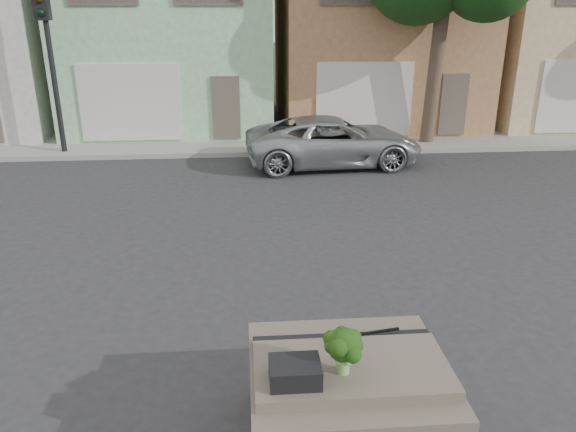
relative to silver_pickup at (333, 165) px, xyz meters
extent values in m
plane|color=#303033|center=(-1.57, -7.94, 0.00)|extent=(120.00, 120.00, 0.00)
cube|color=gray|center=(-1.57, 2.56, 0.07)|extent=(40.00, 3.00, 0.15)
cube|color=#9CD29B|center=(-5.07, 6.56, 3.77)|extent=(7.20, 8.20, 7.55)
cube|color=#A5754C|center=(2.43, 6.56, 3.77)|extent=(7.20, 8.20, 7.55)
cube|color=#CEB384|center=(9.93, 6.56, 3.77)|extent=(7.20, 8.20, 7.55)
imported|color=#A4A7AB|center=(0.00, 0.00, 0.00)|extent=(5.16, 2.64, 1.39)
cube|color=black|center=(-8.07, 1.56, 2.55)|extent=(0.40, 0.40, 5.10)
cube|color=#153610|center=(3.43, 1.86, 4.25)|extent=(4.40, 4.00, 8.50)
cube|color=#63594A|center=(-1.57, -10.94, 0.56)|extent=(2.00, 1.80, 1.12)
cube|color=black|center=(-2.15, -11.29, 1.22)|extent=(0.48, 0.38, 0.20)
cube|color=black|center=(-1.29, -10.56, 1.13)|extent=(0.69, 0.15, 0.02)
cube|color=#18360D|center=(-1.68, -11.20, 1.36)|extent=(0.40, 0.40, 0.48)
camera|label=1|loc=(-2.56, -15.63, 4.45)|focal=35.00mm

